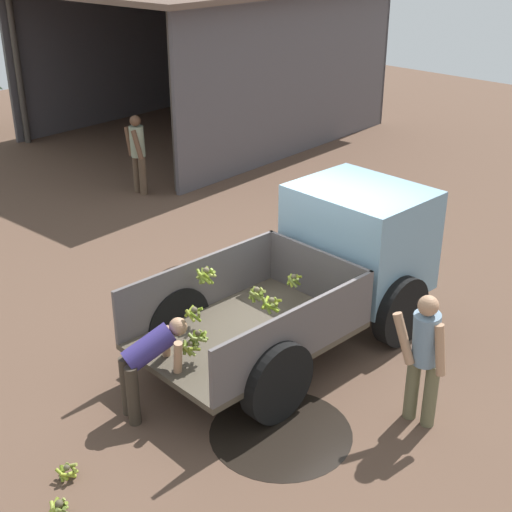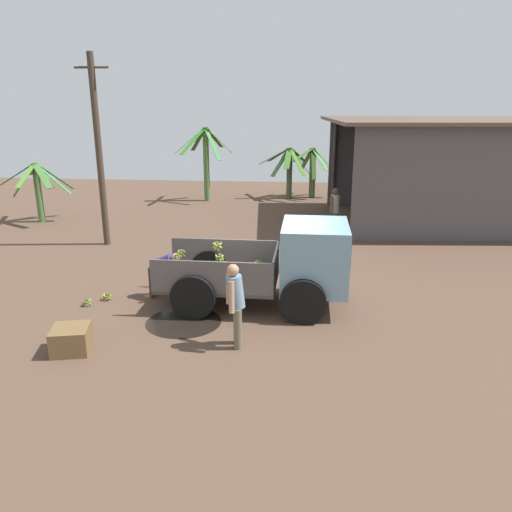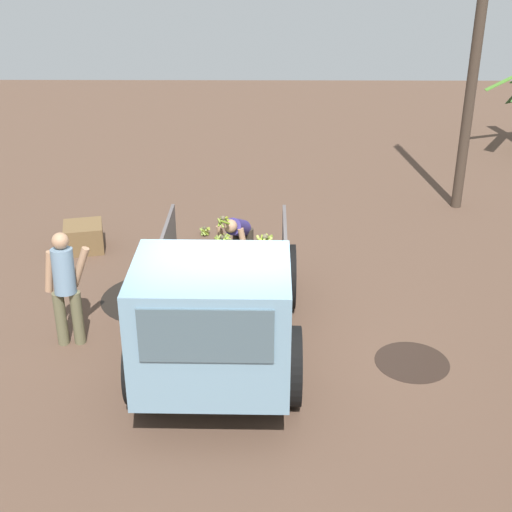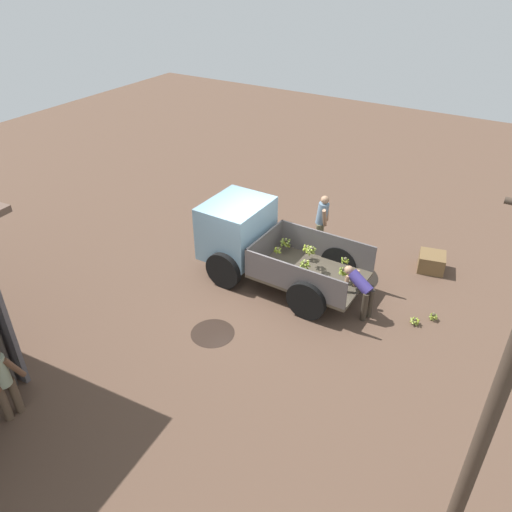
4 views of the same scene
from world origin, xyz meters
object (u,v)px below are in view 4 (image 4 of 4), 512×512
(person_bystander_near_shed, at_px, (3,379))
(banana_bunch_on_ground_1, at_px, (433,316))
(wooden_crate_0, at_px, (432,262))
(utility_pole, at_px, (497,400))
(cargo_truck, at_px, (252,239))
(person_foreground_visitor, at_px, (322,220))
(person_worker_loading, at_px, (361,289))
(banana_bunch_on_ground_0, at_px, (415,321))

(person_bystander_near_shed, height_order, banana_bunch_on_ground_1, person_bystander_near_shed)
(banana_bunch_on_ground_1, height_order, wooden_crate_0, wooden_crate_0)
(person_bystander_near_shed, bearing_deg, utility_pole, 17.12)
(cargo_truck, bearing_deg, person_foreground_visitor, -115.21)
(cargo_truck, xyz_separation_m, person_foreground_visitor, (-1.03, -2.11, -0.12))
(utility_pole, relative_size, wooden_crate_0, 8.81)
(person_worker_loading, relative_size, person_bystander_near_shed, 0.69)
(person_foreground_visitor, height_order, banana_bunch_on_ground_1, person_foreground_visitor)
(utility_pole, distance_m, banana_bunch_on_ground_1, 6.05)
(person_foreground_visitor, height_order, person_worker_loading, person_foreground_visitor)
(person_worker_loading, distance_m, person_bystander_near_shed, 7.63)
(person_foreground_visitor, xyz_separation_m, wooden_crate_0, (-3.07, -0.51, -0.68))
(person_worker_loading, height_order, wooden_crate_0, person_worker_loading)
(banana_bunch_on_ground_0, height_order, wooden_crate_0, wooden_crate_0)
(utility_pole, xyz_separation_m, banana_bunch_on_ground_0, (1.83, -4.69, -2.92))
(person_foreground_visitor, height_order, banana_bunch_on_ground_0, person_foreground_visitor)
(person_bystander_near_shed, distance_m, banana_bunch_on_ground_0, 8.70)
(person_bystander_near_shed, height_order, banana_bunch_on_ground_0, person_bystander_near_shed)
(banana_bunch_on_ground_0, bearing_deg, person_worker_loading, 12.77)
(person_foreground_visitor, bearing_deg, banana_bunch_on_ground_0, -37.20)
(banana_bunch_on_ground_0, bearing_deg, person_bystander_near_shed, 48.97)
(person_worker_loading, relative_size, banana_bunch_on_ground_0, 4.98)
(person_foreground_visitor, xyz_separation_m, banana_bunch_on_ground_1, (-3.69, 1.61, -0.82))
(utility_pole, xyz_separation_m, banana_bunch_on_ground_1, (1.50, -5.08, -2.92))
(person_foreground_visitor, relative_size, wooden_crate_0, 2.47)
(person_worker_loading, xyz_separation_m, person_bystander_near_shed, (4.39, 6.24, 0.22))
(utility_pole, relative_size, banana_bunch_on_ground_0, 25.49)
(person_worker_loading, bearing_deg, wooden_crate_0, -93.17)
(utility_pole, height_order, banana_bunch_on_ground_0, utility_pole)
(banana_bunch_on_ground_0, xyz_separation_m, banana_bunch_on_ground_1, (-0.32, -0.39, 0.01))
(cargo_truck, xyz_separation_m, utility_pole, (-6.22, 4.59, 1.98))
(person_foreground_visitor, distance_m, banana_bunch_on_ground_0, 4.00)
(utility_pole, bearing_deg, banana_bunch_on_ground_1, -73.53)
(person_bystander_near_shed, relative_size, banana_bunch_on_ground_1, 7.94)
(banana_bunch_on_ground_1, xyz_separation_m, wooden_crate_0, (0.62, -2.12, 0.14))
(person_foreground_visitor, xyz_separation_m, person_worker_loading, (-2.07, 2.30, -0.21))
(wooden_crate_0, bearing_deg, person_foreground_visitor, 9.47)
(cargo_truck, distance_m, person_foreground_visitor, 2.35)
(utility_pole, height_order, person_bystander_near_shed, utility_pole)
(person_worker_loading, bearing_deg, banana_bunch_on_ground_0, -150.83)
(banana_bunch_on_ground_1, bearing_deg, cargo_truck, 6.02)
(utility_pole, height_order, banana_bunch_on_ground_1, utility_pole)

